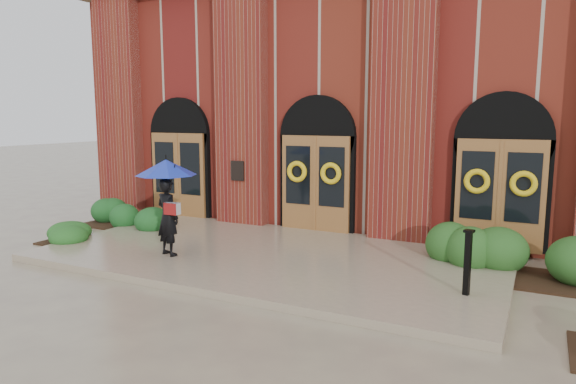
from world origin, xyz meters
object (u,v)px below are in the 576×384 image
Objects in this scene: metal_post at (468,261)px; hedge_wall_left at (128,215)px; hedge_wall_right at (529,257)px; man_with_umbrella at (167,189)px.

hedge_wall_left is at bearing 168.07° from metal_post.
metal_post is at bearing -115.59° from hedge_wall_right.
metal_post is at bearing -162.24° from man_with_umbrella.
man_with_umbrella is at bearing -177.62° from metal_post.
man_with_umbrella reaches higher than metal_post.
hedge_wall_left is (-3.33, 2.26, -1.27)m from man_with_umbrella.
hedge_wall_left is 0.78× the size of hedge_wall_right.
hedge_wall_right is (7.07, 2.13, -1.17)m from man_with_umbrella.
metal_post is 2.11m from hedge_wall_right.
man_with_umbrella is 4.22m from hedge_wall_left.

